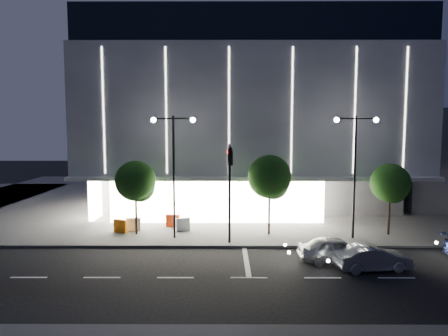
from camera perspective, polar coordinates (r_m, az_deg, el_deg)
ground at (r=23.88m, az=-1.57°, el=-14.11°), size 160.00×160.00×0.00m
sidewalk_museum at (r=47.35m, az=5.41°, el=-4.17°), size 70.00×40.00×0.15m
museum at (r=44.86m, az=3.12°, el=7.11°), size 30.00×25.80×18.00m
annex_building at (r=52.99m, az=28.72°, el=1.57°), size 16.00×20.00×10.00m
traffic_mast at (r=25.99m, az=0.83°, el=-1.09°), size 0.33×5.89×7.07m
street_lamp_west at (r=28.79m, az=-7.21°, el=1.37°), size 3.16×0.36×9.00m
street_lamp_east at (r=30.02m, az=18.22°, el=1.30°), size 3.16×0.36×9.00m
tree_left at (r=30.51m, az=-12.47°, el=-2.12°), size 3.02×3.02×5.72m
tree_mid at (r=29.91m, az=6.56°, el=-1.60°), size 3.25×3.25×6.15m
tree_right at (r=32.23m, az=22.68°, el=-2.28°), size 2.91×2.91×5.51m
car_lead at (r=25.58m, az=15.70°, el=-11.15°), size 4.60×1.97×1.55m
car_second at (r=24.84m, az=20.44°, el=-11.96°), size 4.44×2.04×1.41m
barrier_a at (r=31.87m, az=-14.59°, el=-8.03°), size 1.11×0.65×1.00m
barrier_b at (r=32.23m, az=-12.83°, el=-7.84°), size 1.13×0.42×1.00m
barrier_c at (r=32.89m, az=-7.34°, el=-7.48°), size 1.12×0.41×1.00m
barrier_d at (r=31.56m, az=-5.89°, el=-8.01°), size 1.12×0.61×1.00m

